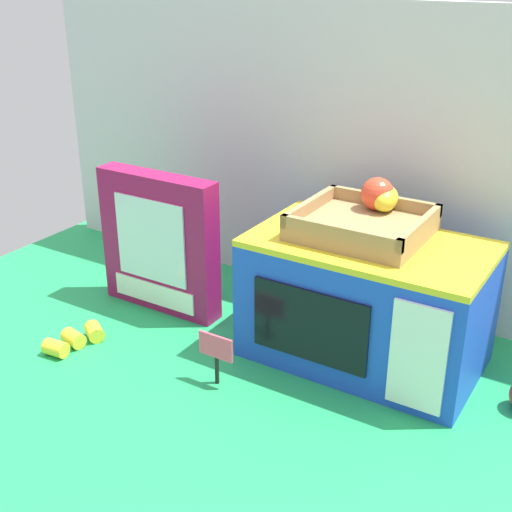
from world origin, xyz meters
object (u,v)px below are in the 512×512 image
cookie_set_box (159,243)px  food_groups_crate (366,219)px  toy_microwave (366,301)px  price_sign (216,352)px  loose_toy_banana (75,339)px

cookie_set_box → food_groups_crate: bearing=10.3°
toy_microwave → food_groups_crate: size_ratio=1.89×
price_sign → loose_toy_banana: price_sign is taller
cookie_set_box → loose_toy_banana: (-0.04, -0.22, -0.13)m
toy_microwave → price_sign: (-0.19, -0.22, -0.05)m
toy_microwave → price_sign: bearing=-130.3°
toy_microwave → cookie_set_box: 0.46m
food_groups_crate → cookie_set_box: size_ratio=0.75×
cookie_set_box → price_sign: cookie_set_box is taller
cookie_set_box → loose_toy_banana: bearing=-100.0°
price_sign → loose_toy_banana: 0.32m
food_groups_crate → toy_microwave: bearing=-56.0°
price_sign → loose_toy_banana: size_ratio=0.77×
food_groups_crate → price_sign: bearing=-121.8°
food_groups_crate → loose_toy_banana: 0.61m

